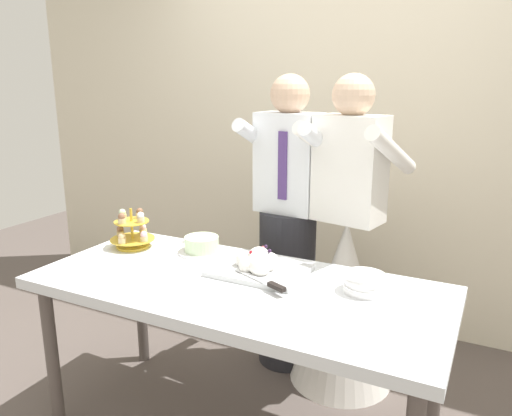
% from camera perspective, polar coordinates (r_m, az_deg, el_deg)
% --- Properties ---
extents(rear_wall, '(5.20, 0.10, 2.90)m').
position_cam_1_polar(rear_wall, '(3.33, 10.12, 11.37)').
color(rear_wall, beige).
rests_on(rear_wall, ground_plane).
extents(dessert_table, '(1.80, 0.80, 0.78)m').
position_cam_1_polar(dessert_table, '(2.18, -2.31, -10.40)').
color(dessert_table, silver).
rests_on(dessert_table, ground_plane).
extents(cupcake_stand, '(0.23, 0.23, 0.21)m').
position_cam_1_polar(cupcake_stand, '(2.64, -14.20, -2.70)').
color(cupcake_stand, gold).
rests_on(cupcake_stand, dessert_table).
extents(main_cake_tray, '(0.42, 0.36, 0.12)m').
position_cam_1_polar(main_cake_tray, '(2.23, 0.28, -6.66)').
color(main_cake_tray, silver).
rests_on(main_cake_tray, dessert_table).
extents(plate_stack, '(0.18, 0.18, 0.08)m').
position_cam_1_polar(plate_stack, '(2.09, 12.53, -8.51)').
color(plate_stack, white).
rests_on(plate_stack, dessert_table).
extents(round_cake, '(0.24, 0.24, 0.08)m').
position_cam_1_polar(round_cake, '(2.50, -6.34, -4.34)').
color(round_cake, white).
rests_on(round_cake, dessert_table).
extents(person_groom, '(0.50, 0.52, 1.66)m').
position_cam_1_polar(person_groom, '(2.78, 3.70, -3.80)').
color(person_groom, '#232328').
rests_on(person_groom, ground_plane).
extents(person_bride, '(0.57, 0.57, 1.66)m').
position_cam_1_polar(person_bride, '(2.69, 10.26, -8.38)').
color(person_bride, white).
rests_on(person_bride, ground_plane).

